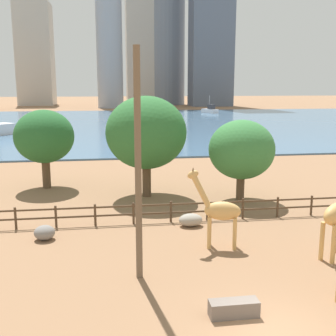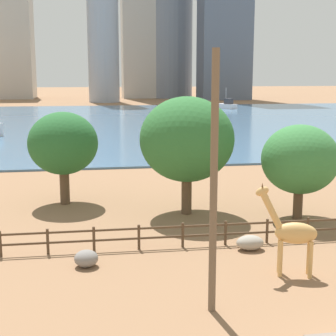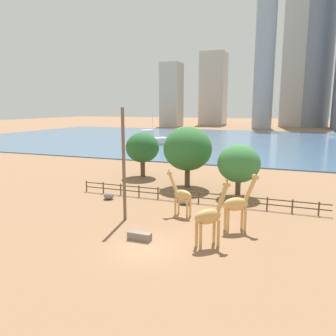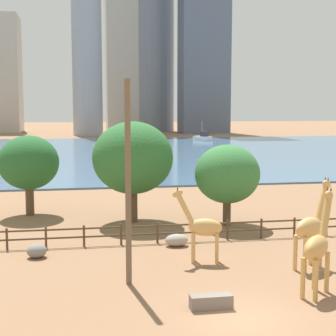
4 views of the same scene
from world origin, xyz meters
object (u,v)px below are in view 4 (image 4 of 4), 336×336
object	(u,v)px
giraffe_companion	(202,227)
tree_left_large	(227,174)
giraffe_young	(317,247)
utility_pole	(128,184)
giraffe_tall	(311,227)
tree_center_broad	(29,163)
tree_right_tall	(133,158)
boulder_by_pole	(37,251)
boulder_near_fence	(177,240)
feeding_trough	(211,302)
boat_sailboat	(203,137)

from	to	relation	value
giraffe_companion	tree_left_large	size ratio (longest dim) A/B	0.72
giraffe_young	utility_pole	world-z (taller)	utility_pole
utility_pole	giraffe_tall	bearing A→B (deg)	5.00
tree_center_broad	tree_right_tall	xyz separation A→B (m)	(7.75, -3.67, 0.61)
giraffe_young	boulder_by_pole	xyz separation A→B (m)	(-12.96, 8.04, -1.83)
giraffe_tall	tree_right_tall	size ratio (longest dim) A/B	0.64
boulder_near_fence	tree_center_broad	xyz separation A→B (m)	(-9.68, 10.83, 3.78)
utility_pole	feeding_trough	xyz separation A→B (m)	(3.13, -3.63, -4.58)
boulder_by_pole	feeding_trough	distance (m)	11.83
boulder_near_fence	boat_sailboat	world-z (taller)	boat_sailboat
tree_left_large	tree_center_broad	bearing A→B (deg)	157.73
boulder_near_fence	feeding_trough	distance (m)	9.90
tree_center_broad	boat_sailboat	world-z (taller)	tree_center_broad
giraffe_companion	boulder_by_pole	xyz separation A→B (m)	(-9.01, 2.40, -1.57)
utility_pole	boat_sailboat	size ratio (longest dim) A/B	1.71
utility_pole	boulder_near_fence	bearing A→B (deg)	60.78
giraffe_young	boulder_by_pole	bearing A→B (deg)	103.76
tree_center_broad	utility_pole	bearing A→B (deg)	-70.15
giraffe_companion	tree_center_broad	world-z (taller)	tree_center_broad
giraffe_companion	tree_right_tall	bearing A→B (deg)	-59.30
boat_sailboat	tree_center_broad	bearing A→B (deg)	132.08
tree_left_large	boat_sailboat	distance (m)	91.48
tree_right_tall	boat_sailboat	bearing A→B (deg)	73.17
giraffe_young	feeding_trough	xyz separation A→B (m)	(-5.11, -0.81, -1.93)
giraffe_companion	giraffe_young	size ratio (longest dim) A/B	0.87
giraffe_companion	tree_right_tall	world-z (taller)	tree_right_tall
giraffe_young	boat_sailboat	xyz separation A→B (m)	(19.68, 103.33, -1.21)
utility_pole	boulder_near_fence	xyz separation A→B (m)	(3.51, 6.27, -4.50)
utility_pole	boulder_by_pole	xyz separation A→B (m)	(-4.72, 5.22, -4.48)
giraffe_companion	boulder_by_pole	distance (m)	9.45
feeding_trough	tree_left_large	size ratio (longest dim) A/B	0.31
tree_right_tall	giraffe_companion	bearing A→B (deg)	-75.70
giraffe_young	tree_right_tall	world-z (taller)	tree_right_tall
giraffe_young	tree_left_large	distance (m)	14.14
boat_sailboat	feeding_trough	bearing A→B (deg)	140.92
giraffe_tall	boulder_by_pole	xyz separation A→B (m)	(-14.35, 4.38, -1.83)
boulder_near_fence	boulder_by_pole	bearing A→B (deg)	-172.73
boulder_near_fence	tree_right_tall	size ratio (longest dim) A/B	0.19
giraffe_young	boulder_near_fence	bearing A→B (deg)	73.08
utility_pole	tree_right_tall	world-z (taller)	utility_pole
tree_right_tall	boat_sailboat	world-z (taller)	tree_right_tall
boulder_by_pole	tree_left_large	distance (m)	14.56
feeding_trough	tree_left_large	bearing A→B (deg)	71.43
tree_center_broad	giraffe_companion	bearing A→B (deg)	-53.77
giraffe_tall	tree_left_large	distance (m)	10.61
giraffe_tall	utility_pole	size ratio (longest dim) A/B	0.49
giraffe_companion	boat_sailboat	bearing A→B (deg)	-87.21
giraffe_tall	boat_sailboat	size ratio (longest dim) A/B	0.83
utility_pole	tree_center_broad	distance (m)	18.19
boulder_by_pole	feeding_trough	bearing A→B (deg)	-48.43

